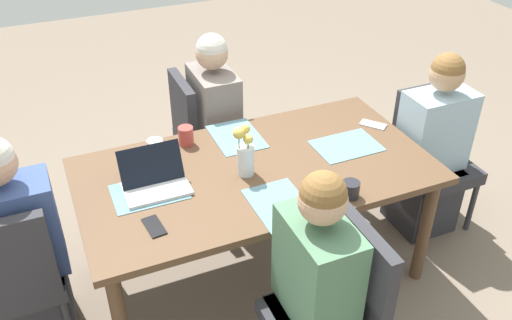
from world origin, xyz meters
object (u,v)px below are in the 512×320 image
Objects in this scene: person_head_right_right_near at (23,258)px; phone_black at (154,226)px; person_head_left_left_near at (430,155)px; coffee_mug_near_left at (351,189)px; chair_head_left_left_near at (430,151)px; chair_head_right_right_near at (12,276)px; dining_table at (256,180)px; coffee_mug_centre_left at (186,136)px; coffee_mug_near_right at (155,147)px; laptop_head_right_right_near at (155,181)px; chair_far_left_far at (336,307)px; person_near_left_mid at (215,131)px; flower_vase at (245,153)px; person_far_left_far at (314,298)px; phone_silver at (373,125)px; chair_near_left_mid at (202,132)px.

person_head_right_right_near is 7.97× the size of phone_black.
person_head_left_left_near is 13.62× the size of coffee_mug_near_left.
chair_head_left_left_near is 1.00× the size of chair_head_right_right_near.
coffee_mug_centre_left is at bearing -54.56° from dining_table.
coffee_mug_near_right reaches higher than phone_black.
chair_head_left_left_near is (-1.22, -0.07, -0.16)m from dining_table.
chair_head_right_right_near is at bearing -114.10° from phone_black.
chair_head_left_left_near is at bearing -179.07° from person_head_right_right_near.
person_head_right_right_near is at bearing 22.36° from coffee_mug_near_right.
person_head_left_left_near is at bearing 178.61° from laptop_head_right_right_near.
person_head_left_left_near is 1.33× the size of chair_far_left_far.
coffee_mug_near_left is (-0.86, 0.44, -0.00)m from laptop_head_right_right_near.
chair_head_right_right_near is (1.27, 0.05, -0.16)m from dining_table.
flower_vase is at bearing 81.69° from person_near_left_mid.
phone_silver is at bearing -133.93° from person_far_left_far.
flower_vase is 2.63× the size of coffee_mug_centre_left.
person_head_right_right_near is 3.73× the size of laptop_head_right_right_near.
coffee_mug_centre_left is (-1.00, -0.42, 0.30)m from chair_head_right_right_near.
chair_near_left_mid is 1.00× the size of chair_far_left_far.
person_far_left_far is at bearing 110.54° from coffee_mug_near_right.
laptop_head_right_right_near is 2.13× the size of phone_silver.
dining_table is 21.15× the size of coffee_mug_near_left.
person_head_right_right_near is 1.04m from coffee_mug_centre_left.
coffee_mug_near_left reaches higher than phone_silver.
chair_far_left_far is 0.57m from coffee_mug_near_left.
laptop_head_right_right_near is at bearing -7.26° from flower_vase.
flower_vase is at bearing 4.08° from chair_head_left_left_near.
person_head_right_right_near is (1.25, 0.76, 0.00)m from person_near_left_mid.
coffee_mug_centre_left is at bearing -157.27° from chair_head_right_right_near.
chair_near_left_mid is at bearing -90.47° from person_far_left_far.
chair_head_left_left_near is 1.48m from chair_far_left_far.
chair_near_left_mid is 6.00× the size of phone_silver.
coffee_mug_near_right is at bearing -12.15° from person_head_left_left_near.
coffee_mug_centre_left is (-0.94, -0.34, 0.27)m from person_head_right_right_near.
coffee_mug_near_left is (0.84, 0.40, 0.26)m from person_head_left_left_near.
coffee_mug_near_left is 0.98m from coffee_mug_centre_left.
coffee_mug_near_left is at bearing 136.14° from flower_vase.
chair_far_left_far is 1.05m from laptop_head_right_right_near.
person_head_right_right_near is (1.17, -0.78, 0.00)m from person_far_left_far.
coffee_mug_near_right is (0.42, 0.51, 0.29)m from chair_near_left_mid.
person_head_right_right_near is at bearing -2.67° from flower_vase.
coffee_mug_near_left is 0.59× the size of phone_black.
person_head_right_right_near is at bearing -34.02° from chair_far_left_far.
chair_head_left_left_near is 0.75× the size of person_near_left_mid.
person_far_left_far reaches higher than laptop_head_right_right_near.
laptop_head_right_right_near is 0.96m from coffee_mug_near_left.
chair_head_left_left_near is 2.49m from chair_head_right_right_near.
flower_vase reaches higher than laptop_head_right_right_near.
chair_head_right_right_near reaches higher than phone_silver.
laptop_head_right_right_near is (-0.73, -0.08, 0.28)m from chair_head_right_right_near.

